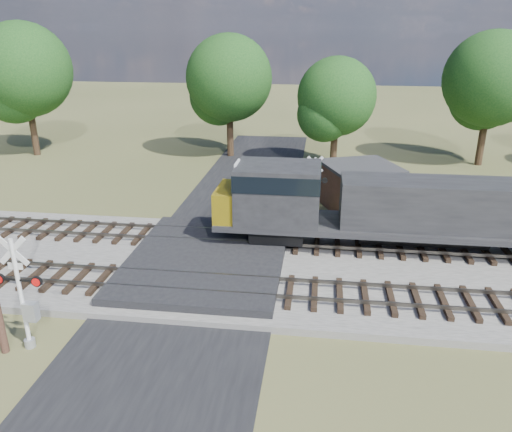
# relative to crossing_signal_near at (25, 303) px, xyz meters

# --- Properties ---
(ground) EXTENTS (160.00, 160.00, 0.00)m
(ground) POSITION_rel_crossing_signal_near_xyz_m (4.63, 6.36, -1.75)
(ground) COLOR #454B28
(ground) RESTS_ON ground
(ballast_bed) EXTENTS (140.00, 10.00, 0.30)m
(ballast_bed) POSITION_rel_crossing_signal_near_xyz_m (14.63, 6.86, -1.60)
(ballast_bed) COLOR gray
(ballast_bed) RESTS_ON ground
(road) EXTENTS (7.00, 60.00, 0.08)m
(road) POSITION_rel_crossing_signal_near_xyz_m (4.63, 6.36, -1.71)
(road) COLOR black
(road) RESTS_ON ground
(crossing_panel) EXTENTS (7.00, 9.00, 0.62)m
(crossing_panel) POSITION_rel_crossing_signal_near_xyz_m (4.63, 6.86, -1.44)
(crossing_panel) COLOR #262628
(crossing_panel) RESTS_ON ground
(track_near) EXTENTS (140.00, 2.60, 0.33)m
(track_near) POSITION_rel_crossing_signal_near_xyz_m (7.75, 4.36, -1.34)
(track_near) COLOR black
(track_near) RESTS_ON ballast_bed
(track_far) EXTENTS (140.00, 2.60, 0.33)m
(track_far) POSITION_rel_crossing_signal_near_xyz_m (7.75, 9.36, -1.34)
(track_far) COLOR black
(track_far) RESTS_ON ballast_bed
(crossing_signal_near) EXTENTS (1.70, 0.37, 4.21)m
(crossing_signal_near) POSITION_rel_crossing_signal_near_xyz_m (0.00, 0.00, 0.00)
(crossing_signal_near) COLOR silver
(crossing_signal_near) RESTS_ON ground
(crossing_signal_far) EXTENTS (1.50, 0.35, 3.73)m
(crossing_signal_far) POSITION_rel_crossing_signal_near_xyz_m (9.24, 13.77, -0.20)
(crossing_signal_far) COLOR silver
(crossing_signal_far) RESTS_ON ground
(equipment_shed) EXTENTS (5.26, 5.26, 2.77)m
(equipment_shed) POSITION_rel_crossing_signal_near_xyz_m (12.00, 15.89, -0.35)
(equipment_shed) COLOR #442B1D
(equipment_shed) RESTS_ON ground
(treeline) EXTENTS (85.90, 10.21, 11.53)m
(treeline) POSITION_rel_crossing_signal_near_xyz_m (11.21, 26.53, 5.21)
(treeline) COLOR black
(treeline) RESTS_ON ground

